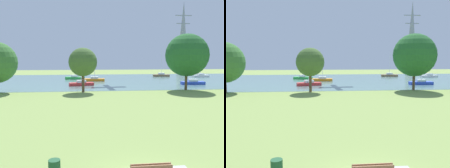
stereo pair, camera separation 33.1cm
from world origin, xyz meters
The scene contains 12 objects.
ground_plane centered at (0.00, 22.00, 0.00)m, with size 160.00×160.00×0.00m, color #7F994C.
litter_bin centered at (-4.27, 1.36, 0.40)m, with size 0.56×0.56×0.80m, color #1E512D.
water_surface centered at (0.00, 50.00, 0.01)m, with size 140.00×40.00×0.02m, color slate.
sailboat_white centered at (30.08, 56.04, 0.45)m, with size 4.89×1.82×6.23m.
sailboat_red centered at (-3.65, 38.37, 0.46)m, with size 5.01×2.51×6.55m.
sailboat_blue centered at (19.46, 38.04, 0.45)m, with size 4.88×1.77×5.62m.
sailboat_brown centered at (19.58, 59.62, 0.47)m, with size 4.96×2.16×7.66m.
sailboat_orange centered at (-0.71, 47.38, 0.44)m, with size 4.88×1.78×5.15m.
sailboat_green centered at (-5.54, 52.86, 0.46)m, with size 5.03×2.88×6.85m.
tree_mid_shore centered at (-3.19, 29.34, 4.84)m, with size 4.60×4.60×7.16m.
tree_east_far centered at (14.45, 29.95, 6.00)m, with size 7.28×7.28×9.65m.
electricity_pylon centered at (34.38, 79.94, 13.46)m, with size 6.40×4.40×26.89m.
Camera 2 is at (-2.43, -9.63, 5.54)m, focal length 38.48 mm.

